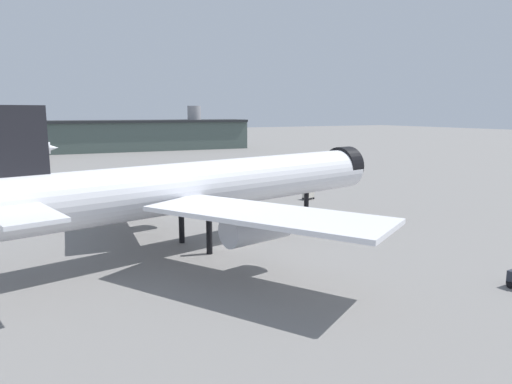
# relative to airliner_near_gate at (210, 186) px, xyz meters

# --- Properties ---
(ground) EXTENTS (900.00, 900.00, 0.00)m
(ground) POSITION_rel_airliner_near_gate_xyz_m (2.75, -1.58, -8.62)
(ground) COLOR slate
(airliner_near_gate) EXTENTS (68.31, 61.37, 19.57)m
(airliner_near_gate) POSITION_rel_airliner_near_gate_xyz_m (0.00, 0.00, 0.00)
(airliner_near_gate) COLOR white
(airliner_near_gate) RESTS_ON ground
(terminal_building) EXTENTS (187.26, 34.13, 21.84)m
(terminal_building) POSITION_rel_airliner_near_gate_xyz_m (-4.06, 173.24, -1.09)
(terminal_building) COLOR #475651
(terminal_building) RESTS_ON ground
(service_truck_front) EXTENTS (5.93, 3.85, 3.00)m
(service_truck_front) POSITION_rel_airliner_near_gate_xyz_m (-13.57, 39.81, -7.03)
(service_truck_front) COLOR black
(service_truck_front) RESTS_ON ground
(baggage_cart_trailing) EXTENTS (2.76, 2.48, 1.82)m
(baggage_cart_trailing) POSITION_rel_airliner_near_gate_xyz_m (32.53, 22.58, -7.65)
(baggage_cart_trailing) COLOR black
(baggage_cart_trailing) RESTS_ON ground
(traffic_cone_near_nose) EXTENTS (0.63, 0.63, 0.79)m
(traffic_cone_near_nose) POSITION_rel_airliner_near_gate_xyz_m (27.82, 30.39, -8.23)
(traffic_cone_near_nose) COLOR #F2600C
(traffic_cone_near_nose) RESTS_ON ground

